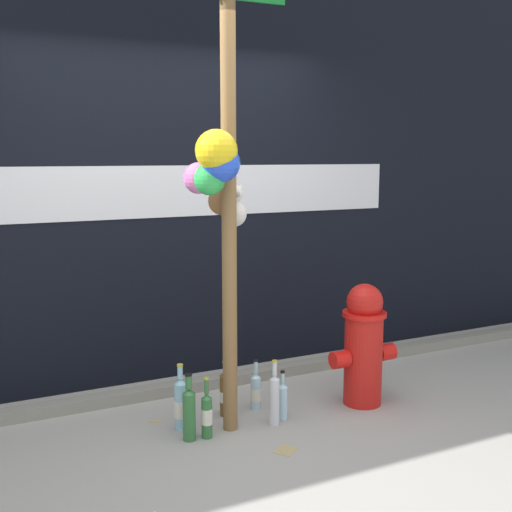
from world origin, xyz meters
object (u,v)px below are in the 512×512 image
object	(u,v)px
bottle_3	(282,400)
bottle_6	(189,412)
bottle_4	(181,404)
bottle_1	(256,391)
bottle_2	(274,398)
bottle_0	(226,393)
fire_hydrant	(364,344)
memorial_post	(222,145)
bottle_5	(207,415)

from	to	relation	value
bottle_3	bottle_6	xyz separation A→B (m)	(-0.65, -0.03, 0.05)
bottle_4	bottle_6	bearing A→B (deg)	-91.98
bottle_3	bottle_1	bearing A→B (deg)	110.15
bottle_2	bottle_6	world-z (taller)	bottle_2
bottle_0	fire_hydrant	bearing A→B (deg)	-13.65
memorial_post	bottle_5	bearing A→B (deg)	-169.53
memorial_post	bottle_2	distance (m)	1.61
bottle_6	bottle_3	bearing A→B (deg)	2.26
bottle_0	bottle_4	world-z (taller)	bottle_4
fire_hydrant	bottle_6	xyz separation A→B (m)	(-1.27, -0.02, -0.25)
bottle_1	bottle_4	size ratio (longest dim) A/B	0.82
memorial_post	bottle_0	xyz separation A→B (m)	(0.11, 0.23, -1.60)
fire_hydrant	bottle_3	distance (m)	0.69
memorial_post	bottle_6	distance (m)	1.59
bottle_2	bottle_5	size ratio (longest dim) A/B	1.12
fire_hydrant	bottle_0	size ratio (longest dim) A/B	2.28
memorial_post	bottle_4	distance (m)	1.61
bottle_2	bottle_3	xyz separation A→B (m)	(0.09, 0.05, -0.05)
bottle_5	bottle_6	world-z (taller)	bottle_6
bottle_6	bottle_4	bearing A→B (deg)	88.02
bottle_0	bottle_3	distance (m)	0.38
bottle_0	bottle_2	distance (m)	0.35
memorial_post	bottle_5	distance (m)	1.61
memorial_post	bottle_4	size ratio (longest dim) A/B	7.23
bottle_3	memorial_post	bearing A→B (deg)	-177.55
bottle_1	bottle_3	distance (m)	0.24
bottle_5	bottle_6	size ratio (longest dim) A/B	0.92
bottle_2	bottle_4	bearing A→B (deg)	160.56
fire_hydrant	bottle_5	xyz separation A→B (m)	(-1.16, -0.03, -0.28)
bottle_2	bottle_4	size ratio (longest dim) A/B	1.01
fire_hydrant	bottle_5	bearing A→B (deg)	-178.47
bottle_1	bottle_4	xyz separation A→B (m)	(-0.56, -0.08, 0.04)
bottle_0	bottle_3	xyz separation A→B (m)	(0.31, -0.22, -0.02)
bottle_2	bottle_5	bearing A→B (deg)	178.38
memorial_post	fire_hydrant	world-z (taller)	memorial_post
fire_hydrant	bottle_5	size ratio (longest dim) A/B	2.21
bottle_0	bottle_3	size ratio (longest dim) A/B	1.14
bottle_5	bottle_6	xyz separation A→B (m)	(-0.11, 0.02, 0.03)
memorial_post	fire_hydrant	xyz separation A→B (m)	(1.04, 0.01, -1.33)
memorial_post	bottle_3	bearing A→B (deg)	2.45
bottle_0	bottle_5	distance (m)	0.35
bottle_6	fire_hydrant	bearing A→B (deg)	0.70
bottle_0	bottle_6	bearing A→B (deg)	-144.77
bottle_3	bottle_4	world-z (taller)	bottle_4
bottle_3	bottle_5	size ratio (longest dim) A/B	0.85
bottle_2	bottle_5	world-z (taller)	bottle_2
fire_hydrant	bottle_0	bearing A→B (deg)	166.35
bottle_2	bottle_6	xyz separation A→B (m)	(-0.56, 0.03, -0.00)
memorial_post	bottle_6	world-z (taller)	memorial_post
memorial_post	bottle_0	distance (m)	1.62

